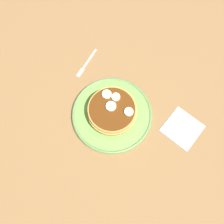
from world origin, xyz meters
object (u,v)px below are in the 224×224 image
(fork, at_px, (86,64))
(banana_slice_2, at_px, (129,112))
(pancake_stack, at_px, (112,111))
(banana_slice_3, at_px, (116,97))
(banana_slice_1, at_px, (107,94))
(banana_slice_0, at_px, (111,107))
(plate, at_px, (112,114))
(napkin, at_px, (182,128))

(fork, bearing_deg, banana_slice_2, -82.92)
(pancake_stack, xyz_separation_m, banana_slice_3, (0.03, 0.03, 0.03))
(pancake_stack, bearing_deg, banana_slice_2, -41.40)
(banana_slice_1, bearing_deg, pancake_stack, -99.98)
(pancake_stack, relative_size, banana_slice_1, 5.31)
(banana_slice_0, height_order, banana_slice_1, banana_slice_0)
(plate, relative_size, banana_slice_3, 9.61)
(banana_slice_2, xyz_separation_m, banana_slice_3, (-0.01, 0.06, 0.00))
(banana_slice_2, relative_size, fork, 0.25)
(plate, relative_size, banana_slice_2, 9.35)
(banana_slice_3, bearing_deg, banana_slice_0, -145.31)
(banana_slice_0, bearing_deg, plate, -79.93)
(fork, bearing_deg, napkin, -64.67)
(banana_slice_2, bearing_deg, fork, 97.08)
(pancake_stack, height_order, banana_slice_0, banana_slice_0)
(banana_slice_3, bearing_deg, plate, -136.06)
(banana_slice_0, bearing_deg, banana_slice_3, 34.69)
(banana_slice_2, height_order, fork, banana_slice_2)
(banana_slice_1, xyz_separation_m, fork, (0.00, 0.17, -0.06))
(banana_slice_0, relative_size, fork, 0.29)
(plate, distance_m, fork, 0.22)
(plate, relative_size, pancake_stack, 1.64)
(banana_slice_0, bearing_deg, banana_slice_1, 78.47)
(pancake_stack, height_order, banana_slice_1, banana_slice_1)
(banana_slice_2, bearing_deg, banana_slice_3, 100.69)
(pancake_stack, distance_m, fork, 0.22)
(banana_slice_1, xyz_separation_m, banana_slice_3, (0.02, -0.02, 0.00))
(banana_slice_3, bearing_deg, banana_slice_1, 132.35)
(plate, relative_size, banana_slice_1, 8.70)
(banana_slice_0, relative_size, napkin, 0.30)
(plate, height_order, banana_slice_2, banana_slice_2)
(banana_slice_0, xyz_separation_m, banana_slice_2, (0.04, -0.04, -0.00))
(banana_slice_2, height_order, banana_slice_3, banana_slice_3)
(pancake_stack, distance_m, napkin, 0.24)
(fork, bearing_deg, plate, -92.19)
(pancake_stack, relative_size, banana_slice_0, 4.96)
(pancake_stack, relative_size, banana_slice_2, 5.71)
(banana_slice_2, relative_size, banana_slice_3, 1.03)
(banana_slice_2, distance_m, fork, 0.26)
(banana_slice_2, bearing_deg, pancake_stack, 138.60)
(banana_slice_1, height_order, banana_slice_2, same)
(plate, bearing_deg, napkin, -39.56)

